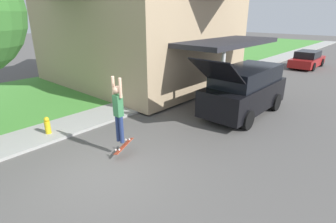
{
  "coord_description": "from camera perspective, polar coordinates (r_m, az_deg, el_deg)",
  "views": [
    {
      "loc": [
        5.53,
        -3.48,
        4.12
      ],
      "look_at": [
        0.18,
        2.54,
        1.13
      ],
      "focal_mm": 28.0,
      "sensor_mm": 36.0,
      "label": 1
    }
  ],
  "objects": [
    {
      "name": "ground_plane",
      "position": [
        7.72,
        -13.96,
        -12.56
      ],
      "size": [
        120.0,
        120.0,
        0.0
      ],
      "primitive_type": "plane",
      "color": "#54514F"
    },
    {
      "name": "sidewalk",
      "position": [
        13.77,
        -2.16,
        3.18
      ],
      "size": [
        1.8,
        80.0,
        0.1
      ],
      "color": "#9E9E99",
      "rests_on": "ground_plane"
    },
    {
      "name": "lawn",
      "position": [
        17.01,
        -12.99,
        5.99
      ],
      "size": [
        10.0,
        80.0,
        0.08
      ],
      "color": "#478E38",
      "rests_on": "ground_plane"
    },
    {
      "name": "fire_hydrant",
      "position": [
        10.29,
        -24.77,
        -2.77
      ],
      "size": [
        0.2,
        0.2,
        0.63
      ],
      "color": "gold",
      "rests_on": "sidewalk"
    },
    {
      "name": "skateboard",
      "position": [
        8.19,
        -9.65,
        -7.39
      ],
      "size": [
        0.31,
        0.74,
        0.36
      ],
      "color": "#B73D23",
      "rests_on": "ground_plane"
    },
    {
      "name": "skateboarder",
      "position": [
        7.8,
        -10.76,
        0.43
      ],
      "size": [
        0.41,
        0.23,
        2.01
      ],
      "color": "navy",
      "rests_on": "ground_plane"
    },
    {
      "name": "house",
      "position": [
        17.17,
        -7.01,
        20.57
      ],
      "size": [
        13.4,
        9.26,
        7.99
      ],
      "color": "tan",
      "rests_on": "lawn"
    },
    {
      "name": "car_down_street",
      "position": [
        24.69,
        28.05,
        9.94
      ],
      "size": [
        1.86,
        4.34,
        1.35
      ],
      "color": "maroon",
      "rests_on": "ground_plane"
    },
    {
      "name": "suv_parked",
      "position": [
        11.71,
        16.37,
        4.56
      ],
      "size": [
        2.01,
        5.29,
        2.73
      ],
      "color": "black",
      "rests_on": "ground_plane"
    }
  ]
}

